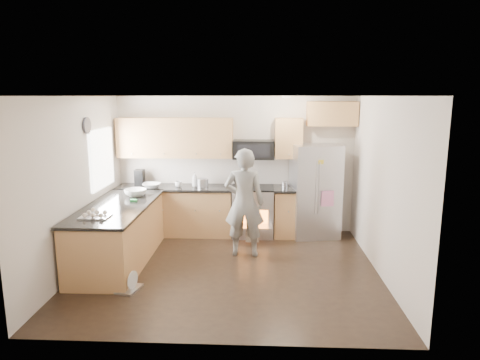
{
  "coord_description": "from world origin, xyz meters",
  "views": [
    {
      "loc": [
        0.47,
        -6.11,
        2.6
      ],
      "look_at": [
        0.16,
        0.5,
        1.3
      ],
      "focal_mm": 32.0,
      "sensor_mm": 36.0,
      "label": 1
    }
  ],
  "objects_px": {
    "refrigerator": "(315,191)",
    "dish_rack": "(122,284)",
    "stove_range": "(253,200)",
    "person": "(244,203)"
  },
  "relations": [
    {
      "from": "stove_range",
      "to": "refrigerator",
      "type": "bearing_deg",
      "value": 0.37
    },
    {
      "from": "refrigerator",
      "to": "dish_rack",
      "type": "relative_size",
      "value": 3.34
    },
    {
      "from": "stove_range",
      "to": "person",
      "type": "bearing_deg",
      "value": -96.87
    },
    {
      "from": "stove_range",
      "to": "person",
      "type": "distance_m",
      "value": 1.08
    },
    {
      "from": "stove_range",
      "to": "dish_rack",
      "type": "bearing_deg",
      "value": -125.7
    },
    {
      "from": "dish_rack",
      "to": "refrigerator",
      "type": "bearing_deg",
      "value": 40.06
    },
    {
      "from": "person",
      "to": "dish_rack",
      "type": "height_order",
      "value": "person"
    },
    {
      "from": "refrigerator",
      "to": "dish_rack",
      "type": "bearing_deg",
      "value": -149.94
    },
    {
      "from": "person",
      "to": "dish_rack",
      "type": "bearing_deg",
      "value": 42.35
    },
    {
      "from": "stove_range",
      "to": "person",
      "type": "height_order",
      "value": "stove_range"
    }
  ]
}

